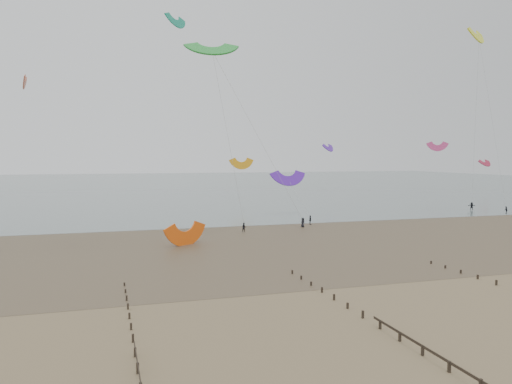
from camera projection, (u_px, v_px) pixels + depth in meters
The scene contains 5 objects.
ground at pixel (299, 309), 42.57m from camera, with size 500.00×500.00×0.00m, color brown.
sea_and_shore at pixel (188, 244), 74.22m from camera, with size 500.00×665.00×0.03m.
kitesurfers at pixel (378, 214), 104.07m from camera, with size 110.60×19.41×1.88m.
grounded_kite at pixel (186, 245), 73.15m from camera, with size 6.57×3.44×5.01m, color #F3570F, non-canonical shape.
kites_airborne at pixel (125, 120), 121.13m from camera, with size 235.60×124.67×44.89m.
Camera 1 is at (-15.63, -38.88, 13.01)m, focal length 35.00 mm.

